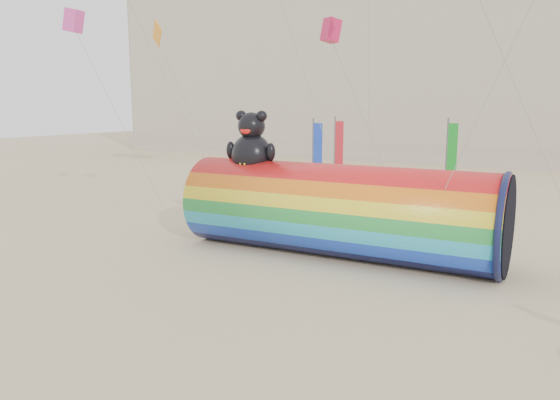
% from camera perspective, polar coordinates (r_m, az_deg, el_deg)
% --- Properties ---
extents(ground, '(160.00, 160.00, 0.00)m').
position_cam_1_polar(ground, '(20.24, -3.30, -7.24)').
color(ground, '#CCB58C').
rests_on(ground, ground).
extents(hotel_building, '(60.40, 15.40, 20.60)m').
position_cam_1_polar(hotel_building, '(66.34, 9.16, 13.59)').
color(hotel_building, '#B7AD99').
rests_on(hotel_building, ground).
extents(windsock_assembly, '(12.63, 3.85, 5.82)m').
position_cam_1_polar(windsock_assembly, '(21.73, 6.03, -0.83)').
color(windsock_assembly, red).
rests_on(windsock_assembly, ground).
extents(festival_banners, '(8.03, 4.18, 5.20)m').
position_cam_1_polar(festival_banners, '(34.03, 9.05, 4.21)').
color(festival_banners, '#59595E').
rests_on(festival_banners, ground).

